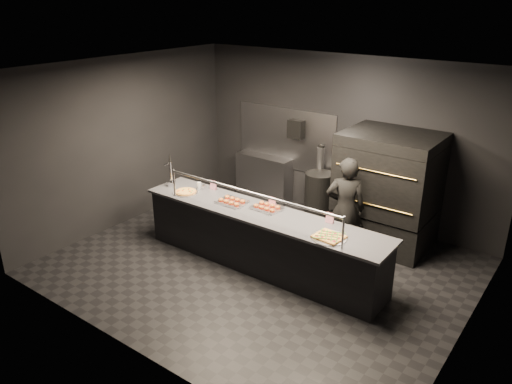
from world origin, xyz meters
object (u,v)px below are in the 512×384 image
Objects in this scene: prep_shelf at (264,177)px; fire_extinguisher at (321,159)px; service_counter at (261,239)px; trash_bin at (319,195)px; slider_tray_a at (232,201)px; towel_dispenser at (296,129)px; square_pizza at (329,237)px; worker at (345,209)px; beer_tap at (171,177)px; slider_tray_b at (267,207)px; pizza_oven at (388,189)px; round_pizza at (186,192)px.

fire_extinguisher is (1.25, 0.08, 0.61)m from prep_shelf.
service_counter is 4.66× the size of trash_bin.
service_counter is 0.75m from slider_tray_a.
towel_dispenser is 1.34m from trash_bin.
service_counter is at bearing 173.07° from square_pizza.
worker is at bearing 49.50° from service_counter.
slider_tray_a is at bearing 175.00° from square_pizza.
beer_tap is (-1.86, -0.02, 0.62)m from service_counter.
trash_bin is (-1.43, 2.27, -0.50)m from square_pizza.
prep_shelf is at bearing -174.29° from towel_dispenser.
slider_tray_b reaches higher than trash_bin.
square_pizza is (0.03, -2.05, -0.03)m from pizza_oven.
fire_extinguisher reaches higher than slider_tray_b.
pizza_oven is at bearing 37.14° from round_pizza.
pizza_oven reaches higher than square_pizza.
trash_bin is (0.15, -0.28, -0.62)m from fire_extinguisher.
towel_dispenser is 2.49m from slider_tray_b.
square_pizza is at bearing -58.22° from fire_extinguisher.
slider_tray_b reaches higher than round_pizza.
service_counter is 8.62× the size of square_pizza.
slider_tray_b is at bearing 10.07° from round_pizza.
pizza_oven reaches higher than worker.
square_pizza is at bearing -41.12° from prep_shelf.
worker reaches higher than square_pizza.
pizza_oven reaches higher than prep_shelf.
slider_tray_a is at bearing -165.94° from slider_tray_b.
towel_dispenser is at bearing 5.71° from prep_shelf.
pizza_oven is (1.20, 1.90, 0.50)m from service_counter.
towel_dispenser is 0.74× the size of square_pizza.
prep_shelf is 2.40× the size of slider_tray_b.
beer_tap is at bearing -179.32° from service_counter.
prep_shelf is 2.07× the size of beer_tap.
round_pizza reaches higher than prep_shelf.
trash_bin is (0.70, -0.27, -1.11)m from towel_dispenser.
square_pizza reaches higher than prep_shelf.
slider_tray_a is at bearing 5.67° from worker.
worker reaches higher than round_pizza.
slider_tray_a is 1.04× the size of square_pizza.
square_pizza is (2.83, -2.47, 0.49)m from prep_shelf.
towel_dispenser is at bearing -178.96° from fire_extinguisher.
prep_shelf is 2.44m from beer_tap.
prep_shelf is (-1.60, 2.32, -0.01)m from service_counter.
service_counter is 1.40m from worker.
pizza_oven is at bearing -17.89° from fire_extinguisher.
fire_extinguisher is 0.57× the size of trash_bin.
service_counter is 3.42× the size of prep_shelf.
pizza_oven reaches higher than round_pizza.
service_counter is at bearing -122.27° from pizza_oven.
service_counter is at bearing -89.91° from slider_tray_b.
square_pizza is 1.23m from worker.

